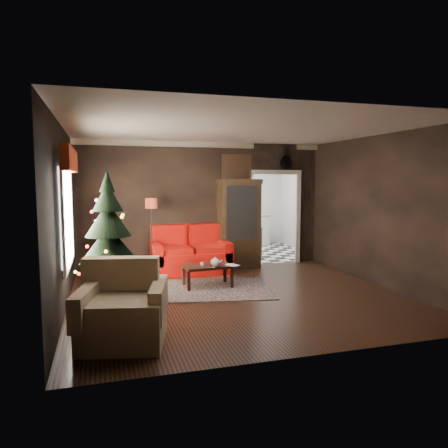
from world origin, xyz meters
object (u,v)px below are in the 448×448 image
object	(u,v)px
christmas_tree	(109,241)
kitchen_table	(245,241)
teapot	(215,262)
armchair	(123,305)
floor_lamp	(152,236)
coffee_table	(208,276)
loveseat	(191,250)
wall_clock	(286,162)
curio_cabinet	(239,226)

from	to	relation	value
christmas_tree	kitchen_table	size ratio (longest dim) A/B	2.67
teapot	kitchen_table	xyz separation A→B (m)	(1.66, 3.10, -0.12)
armchair	teapot	xyz separation A→B (m)	(1.72, 2.10, 0.03)
floor_lamp	coffee_table	bearing A→B (deg)	-53.66
floor_lamp	kitchen_table	distance (m)	3.16
armchair	teapot	size ratio (longest dim) A/B	5.62
loveseat	floor_lamp	distance (m)	0.89
teapot	kitchen_table	bearing A→B (deg)	61.86
kitchen_table	coffee_table	bearing A→B (deg)	-121.13
coffee_table	kitchen_table	size ratio (longest dim) A/B	1.16
wall_clock	kitchen_table	size ratio (longest dim) A/B	0.43
christmas_tree	coffee_table	distance (m)	2.12
loveseat	teapot	size ratio (longest dim) A/B	9.19
christmas_tree	kitchen_table	bearing A→B (deg)	46.75
loveseat	christmas_tree	world-z (taller)	christmas_tree
christmas_tree	armchair	world-z (taller)	christmas_tree
loveseat	wall_clock	world-z (taller)	wall_clock
teapot	loveseat	bearing A→B (deg)	95.63
armchair	kitchen_table	distance (m)	6.20
armchair	wall_clock	world-z (taller)	wall_clock
floor_lamp	teapot	xyz separation A→B (m)	(0.96, -1.40, -0.34)
christmas_tree	wall_clock	bearing A→B (deg)	31.39
floor_lamp	curio_cabinet	bearing A→B (deg)	7.77
loveseat	coffee_table	bearing A→B (deg)	-87.43
loveseat	wall_clock	xyz separation A→B (m)	(2.35, 0.40, 1.88)
coffee_table	armchair	bearing A→B (deg)	-125.27
curio_cabinet	armchair	distance (m)	4.68
floor_lamp	wall_clock	distance (m)	3.56
teapot	armchair	bearing A→B (deg)	-129.33
armchair	kitchen_table	size ratio (longest dim) A/B	1.39
teapot	kitchen_table	world-z (taller)	kitchen_table
floor_lamp	armchair	size ratio (longest dim) A/B	1.48
curio_cabinet	floor_lamp	distance (m)	1.99
floor_lamp	teapot	distance (m)	1.73
curio_cabinet	teapot	size ratio (longest dim) A/B	10.27
curio_cabinet	teapot	distance (m)	2.00
armchair	coffee_table	bearing A→B (deg)	67.73
teapot	kitchen_table	distance (m)	3.52
christmas_tree	teapot	xyz separation A→B (m)	(1.84, 0.62, -0.56)
kitchen_table	curio_cabinet	bearing A→B (deg)	-114.44
curio_cabinet	coffee_table	bearing A→B (deg)	-126.88
armchair	teapot	bearing A→B (deg)	63.67
coffee_table	kitchen_table	distance (m)	3.38
loveseat	teapot	world-z (taller)	loveseat
christmas_tree	armchair	bearing A→B (deg)	-85.16
wall_clock	armchair	bearing A→B (deg)	-134.85
floor_lamp	coffee_table	xyz separation A→B (m)	(0.88, -1.19, -0.62)
christmas_tree	wall_clock	world-z (taller)	wall_clock
loveseat	armchair	distance (m)	3.88
christmas_tree	armchair	xyz separation A→B (m)	(0.12, -1.47, -0.59)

